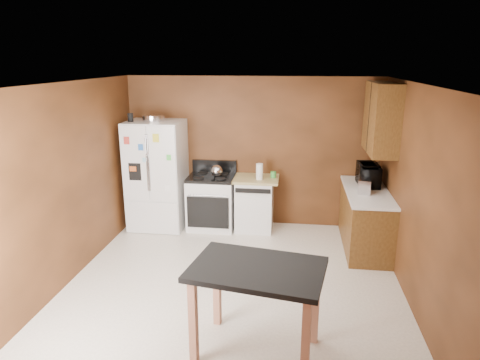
% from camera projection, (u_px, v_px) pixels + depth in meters
% --- Properties ---
extents(floor, '(4.50, 4.50, 0.00)m').
position_uv_depth(floor, '(233.00, 287.00, 5.39)').
color(floor, white).
rests_on(floor, ground).
extents(ceiling, '(4.50, 4.50, 0.00)m').
position_uv_depth(ceiling, '(232.00, 84.00, 4.70)').
color(ceiling, white).
rests_on(ceiling, ground).
extents(wall_back, '(4.20, 0.00, 4.20)m').
position_uv_depth(wall_back, '(252.00, 152.00, 7.19)').
color(wall_back, brown).
rests_on(wall_back, ground).
extents(wall_front, '(4.20, 0.00, 4.20)m').
position_uv_depth(wall_front, '(183.00, 291.00, 2.90)').
color(wall_front, brown).
rests_on(wall_front, ground).
extents(wall_left, '(0.00, 4.50, 4.50)m').
position_uv_depth(wall_left, '(65.00, 186.00, 5.31)').
color(wall_left, brown).
rests_on(wall_left, ground).
extents(wall_right, '(0.00, 4.50, 4.50)m').
position_uv_depth(wall_right, '(418.00, 200.00, 4.78)').
color(wall_right, brown).
rests_on(wall_right, ground).
extents(roasting_pan, '(0.36, 0.36, 0.09)m').
position_uv_depth(roasting_pan, '(154.00, 118.00, 6.90)').
color(roasting_pan, silver).
rests_on(roasting_pan, refrigerator).
extents(pen_cup, '(0.09, 0.09, 0.13)m').
position_uv_depth(pen_cup, '(130.00, 117.00, 6.79)').
color(pen_cup, black).
rests_on(pen_cup, refrigerator).
extents(kettle, '(0.20, 0.20, 0.20)m').
position_uv_depth(kettle, '(217.00, 171.00, 6.98)').
color(kettle, silver).
rests_on(kettle, gas_range).
extents(paper_towel, '(0.12, 0.12, 0.26)m').
position_uv_depth(paper_towel, '(259.00, 172.00, 6.87)').
color(paper_towel, white).
rests_on(paper_towel, dishwasher).
extents(green_canister, '(0.10, 0.10, 0.10)m').
position_uv_depth(green_canister, '(273.00, 175.00, 6.99)').
color(green_canister, green).
rests_on(green_canister, dishwasher).
extents(toaster, '(0.23, 0.31, 0.21)m').
position_uv_depth(toaster, '(365.00, 186.00, 6.16)').
color(toaster, silver).
rests_on(toaster, right_cabinets).
extents(microwave, '(0.39, 0.55, 0.30)m').
position_uv_depth(microwave, '(369.00, 176.00, 6.52)').
color(microwave, black).
rests_on(microwave, right_cabinets).
extents(refrigerator, '(0.90, 0.80, 1.80)m').
position_uv_depth(refrigerator, '(157.00, 175.00, 7.11)').
color(refrigerator, white).
rests_on(refrigerator, ground).
extents(gas_range, '(0.76, 0.68, 1.10)m').
position_uv_depth(gas_range, '(212.00, 201.00, 7.18)').
color(gas_range, white).
rests_on(gas_range, ground).
extents(dishwasher, '(0.78, 0.63, 0.89)m').
position_uv_depth(dishwasher, '(255.00, 203.00, 7.11)').
color(dishwasher, white).
rests_on(dishwasher, ground).
extents(right_cabinets, '(0.63, 1.58, 2.45)m').
position_uv_depth(right_cabinets, '(370.00, 189.00, 6.32)').
color(right_cabinets, brown).
rests_on(right_cabinets, ground).
extents(island, '(1.35, 1.01, 0.91)m').
position_uv_depth(island, '(257.00, 281.00, 4.00)').
color(island, black).
rests_on(island, ground).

